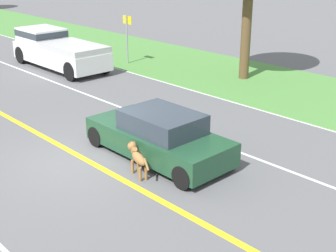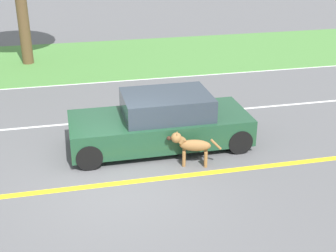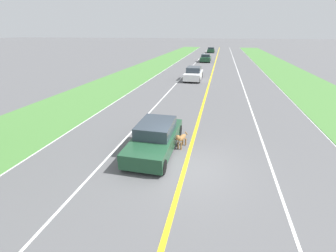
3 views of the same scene
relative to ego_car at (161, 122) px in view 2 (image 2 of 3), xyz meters
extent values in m
plane|color=#5B5B5E|center=(-1.61, 1.25, -0.63)|extent=(400.00, 400.00, 0.00)
cube|color=yellow|center=(-1.61, 1.25, -0.62)|extent=(0.18, 160.00, 0.01)
cube|color=white|center=(5.39, 1.25, -0.62)|extent=(0.14, 160.00, 0.01)
cube|color=white|center=(1.89, 1.25, -0.62)|extent=(0.10, 160.00, 0.01)
cube|color=#4C843D|center=(8.39, 1.25, -0.61)|extent=(6.00, 160.00, 0.03)
cube|color=#1E472D|center=(0.00, 0.04, -0.14)|extent=(1.80, 4.38, 0.64)
cube|color=#2D3842|center=(0.00, -0.13, 0.46)|extent=(1.54, 2.10, 0.55)
cylinder|color=black|center=(0.81, 1.84, -0.32)|extent=(0.22, 0.61, 0.61)
cylinder|color=black|center=(0.81, -1.75, -0.32)|extent=(0.22, 0.61, 0.61)
cylinder|color=black|center=(-0.81, 1.84, -0.32)|extent=(0.22, 0.61, 0.61)
cylinder|color=black|center=(-0.81, -1.75, -0.32)|extent=(0.22, 0.61, 0.61)
ellipsoid|color=olive|center=(-1.18, -0.53, -0.12)|extent=(0.43, 0.75, 0.27)
cylinder|color=olive|center=(-1.03, -0.32, -0.44)|extent=(0.08, 0.08, 0.37)
cylinder|color=olive|center=(-1.18, -0.79, -0.44)|extent=(0.08, 0.08, 0.37)
cylinder|color=olive|center=(-1.18, -0.27, -0.44)|extent=(0.08, 0.08, 0.37)
cylinder|color=olive|center=(-1.33, -0.75, -0.44)|extent=(0.08, 0.08, 0.37)
cylinder|color=olive|center=(-1.09, -0.24, -0.02)|extent=(0.20, 0.23, 0.19)
sphere|color=olive|center=(-1.05, -0.12, 0.05)|extent=(0.30, 0.30, 0.24)
ellipsoid|color=#331E14|center=(-1.01, 0.04, 0.03)|extent=(0.14, 0.14, 0.09)
cone|color=brown|center=(-0.99, -0.15, 0.14)|extent=(0.10, 0.10, 0.11)
cone|color=brown|center=(-1.12, -0.11, 0.14)|extent=(0.10, 0.10, 0.11)
cylinder|color=olive|center=(-1.32, -0.98, -0.08)|extent=(0.13, 0.27, 0.27)
cylinder|color=brown|center=(8.35, 3.57, 1.48)|extent=(0.43, 0.43, 4.22)
camera|label=1|loc=(-8.02, -8.85, 4.89)|focal=50.00mm
camera|label=2|loc=(-10.34, 2.21, 4.55)|focal=50.00mm
camera|label=3|loc=(-2.71, 9.11, 4.57)|focal=24.00mm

